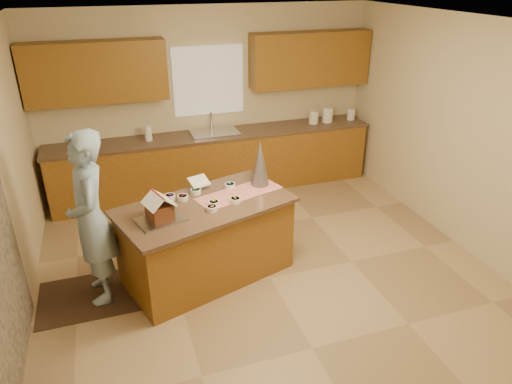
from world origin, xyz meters
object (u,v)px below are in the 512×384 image
gingerbread_house (159,209)px  boy (91,219)px  island_base (207,242)px  tinsel_tree (260,163)px

gingerbread_house → boy: bearing=162.2°
island_base → boy: 1.25m
island_base → boy: boy is taller
tinsel_tree → gingerbread_house: 1.31m
boy → tinsel_tree: bearing=94.2°
gingerbread_house → tinsel_tree: bearing=22.0°
island_base → gingerbread_house: 0.80m
boy → gingerbread_house: 0.69m
tinsel_tree → gingerbread_house: bearing=-158.0°
island_base → tinsel_tree: bearing=3.7°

